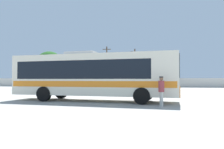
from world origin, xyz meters
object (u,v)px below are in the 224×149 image
(parked_car_rightmost_grey, at_px, (162,83))
(utility_pole_near, at_px, (107,66))
(utility_pole_far, at_px, (135,67))
(parked_car_leftmost_silver, at_px, (67,83))
(roadside_tree_left, at_px, (49,62))
(coach_bus_cream_orange, at_px, (92,75))
(attendant_by_bus_door, at_px, (161,89))
(parked_car_second_red, at_px, (98,83))
(roadside_tree_midright, at_px, (115,65))
(roadside_tree_midleft, at_px, (104,65))
(parked_car_third_dark_blue, at_px, (130,84))

(parked_car_rightmost_grey, bearing_deg, utility_pole_near, 153.23)
(parked_car_rightmost_grey, bearing_deg, utility_pole_far, 134.38)
(parked_car_leftmost_silver, distance_m, roadside_tree_left, 11.31)
(roadside_tree_left, bearing_deg, utility_pole_far, -3.09)
(coach_bus_cream_orange, bearing_deg, roadside_tree_left, 120.70)
(parked_car_leftmost_silver, height_order, parked_car_rightmost_grey, parked_car_leftmost_silver)
(coach_bus_cream_orange, bearing_deg, parked_car_leftmost_silver, 115.20)
(attendant_by_bus_door, bearing_deg, roadside_tree_left, 124.75)
(coach_bus_cream_orange, height_order, parked_car_second_red, coach_bus_cream_orange)
(utility_pole_far, bearing_deg, roadside_tree_midright, 148.72)
(coach_bus_cream_orange, bearing_deg, roadside_tree_midleft, 100.60)
(parked_car_second_red, relative_size, parked_car_third_dark_blue, 1.07)
(roadside_tree_left, bearing_deg, coach_bus_cream_orange, -59.30)
(parked_car_third_dark_blue, relative_size, parked_car_rightmost_grey, 0.87)
(coach_bus_cream_orange, bearing_deg, utility_pole_near, 99.37)
(parked_car_second_red, height_order, roadside_tree_midright, roadside_tree_midright)
(parked_car_third_dark_blue, height_order, utility_pole_far, utility_pole_far)
(attendant_by_bus_door, distance_m, parked_car_rightmost_grey, 27.56)
(roadside_tree_midleft, bearing_deg, coach_bus_cream_orange, -79.40)
(roadside_tree_midleft, xyz_separation_m, roadside_tree_midright, (2.41, 0.39, -0.05))
(attendant_by_bus_door, distance_m, utility_pole_near, 34.87)
(coach_bus_cream_orange, relative_size, parked_car_leftmost_silver, 2.85)
(parked_car_second_red, relative_size, roadside_tree_midleft, 0.63)
(attendant_by_bus_door, height_order, roadside_tree_left, roadside_tree_left)
(parked_car_second_red, distance_m, roadside_tree_midright, 10.30)
(utility_pole_near, relative_size, roadside_tree_left, 1.09)
(parked_car_leftmost_silver, bearing_deg, roadside_tree_midright, 49.72)
(parked_car_leftmost_silver, bearing_deg, parked_car_third_dark_blue, 2.19)
(parked_car_rightmost_grey, xyz_separation_m, roadside_tree_midright, (-10.06, 8.29, 4.05))
(utility_pole_far, xyz_separation_m, roadside_tree_left, (-19.80, 1.07, 1.35))
(parked_car_third_dark_blue, distance_m, utility_pole_far, 6.67)
(roadside_tree_midright, bearing_deg, parked_car_rightmost_grey, -39.49)
(parked_car_leftmost_silver, relative_size, parked_car_third_dark_blue, 1.02)
(utility_pole_near, bearing_deg, parked_car_third_dark_blue, -46.92)
(parked_car_third_dark_blue, relative_size, roadside_tree_midright, 0.65)
(utility_pole_near, height_order, roadside_tree_midleft, utility_pole_near)
(parked_car_third_dark_blue, bearing_deg, roadside_tree_midright, 116.84)
(parked_car_rightmost_grey, height_order, roadside_tree_midright, roadside_tree_midright)
(coach_bus_cream_orange, distance_m, parked_car_rightmost_grey, 26.00)
(utility_pole_near, distance_m, roadside_tree_midright, 2.89)
(parked_car_rightmost_grey, height_order, roadside_tree_left, roadside_tree_left)
(parked_car_leftmost_silver, distance_m, utility_pole_near, 9.86)
(parked_car_second_red, relative_size, utility_pole_far, 0.55)
(parked_car_leftmost_silver, relative_size, roadside_tree_midright, 0.66)
(coach_bus_cream_orange, distance_m, roadside_tree_midleft, 33.81)
(roadside_tree_midleft, bearing_deg, attendant_by_bus_door, -72.80)
(utility_pole_far, height_order, roadside_tree_midright, utility_pole_far)
(parked_car_third_dark_blue, distance_m, parked_car_rightmost_grey, 5.70)
(roadside_tree_left, relative_size, roadside_tree_midright, 1.27)
(parked_car_third_dark_blue, height_order, parked_car_rightmost_grey, parked_car_rightmost_grey)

